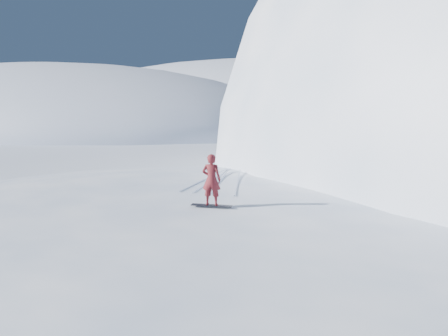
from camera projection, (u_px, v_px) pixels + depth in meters
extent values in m
plane|color=white|center=(167.00, 268.00, 15.18)|extent=(400.00, 400.00, 0.00)
ellipsoid|color=white|center=(228.00, 246.00, 17.49)|extent=(36.00, 28.00, 4.80)
ellipsoid|color=white|center=(38.00, 128.00, 97.44)|extent=(120.00, 70.00, 28.00)
ellipsoid|color=white|center=(244.00, 121.00, 130.64)|extent=(140.00, 90.00, 36.00)
ellipsoid|color=white|center=(36.00, 271.00, 14.97)|extent=(6.00, 5.40, 0.80)
ellipsoid|color=white|center=(196.00, 220.00, 21.40)|extent=(7.00, 6.30, 1.00)
ellipsoid|color=white|center=(388.00, 260.00, 15.99)|extent=(4.00, 3.60, 0.60)
cube|color=black|center=(212.00, 205.00, 14.15)|extent=(1.37, 0.50, 0.02)
imported|color=maroon|center=(211.00, 180.00, 14.03)|extent=(0.67, 0.51, 1.67)
ellipsoid|color=white|center=(44.00, 139.00, 68.49)|extent=(10.27, 8.22, 7.19)
cube|color=silver|center=(207.00, 178.00, 19.21)|extent=(0.66, 5.98, 0.04)
cube|color=silver|center=(214.00, 179.00, 19.07)|extent=(1.07, 5.92, 0.04)
cube|color=silver|center=(221.00, 179.00, 18.94)|extent=(1.83, 5.75, 0.04)
cube|color=silver|center=(238.00, 180.00, 18.62)|extent=(2.10, 5.66, 0.04)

